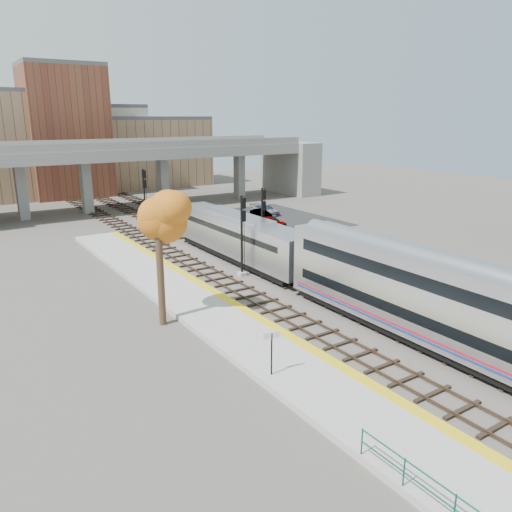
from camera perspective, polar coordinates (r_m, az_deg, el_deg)
ground at (r=34.14m, az=8.92°, el=-6.24°), size 160.00×160.00×0.00m
platform at (r=30.03m, az=-1.55°, el=-8.84°), size 4.50×60.00×0.35m
yellow_strip at (r=30.90m, az=1.47°, el=-7.74°), size 0.70×60.00×0.01m
tracks at (r=44.08m, az=-1.05°, el=-0.87°), size 10.70×95.00×0.25m
overpass at (r=73.55m, az=-12.17°, el=10.02°), size 54.00×12.00×9.50m
buildings_far at (r=92.82m, az=-19.39°, el=11.90°), size 43.00×21.00×20.60m
parking_lot at (r=63.66m, az=1.47°, el=4.26°), size 14.00×18.00×0.04m
locomotive at (r=44.75m, az=-1.99°, el=2.30°), size 3.02×19.05×4.10m
coach at (r=28.62m, az=22.34°, el=-5.66°), size 3.03×25.00×5.00m
signal_mast_near at (r=40.15m, az=-1.59°, el=2.07°), size 0.60×0.64×6.60m
signal_mast_mid at (r=44.93m, az=0.73°, el=3.49°), size 0.60×0.64×6.54m
signal_mast_far at (r=58.94m, az=-12.58°, el=6.29°), size 0.60×0.64×6.89m
station_sign at (r=24.57m, az=1.80°, el=-10.04°), size 0.89×0.24×2.27m
tree at (r=30.29m, az=-11.18°, el=3.90°), size 3.60×3.60×8.91m
car_a at (r=58.64m, az=1.80°, el=3.92°), size 2.57×4.03×1.28m
car_b at (r=64.11m, az=0.59°, el=4.88°), size 1.30×3.49×1.14m
car_c at (r=66.43m, az=1.09°, el=5.32°), size 2.70×4.67×1.27m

